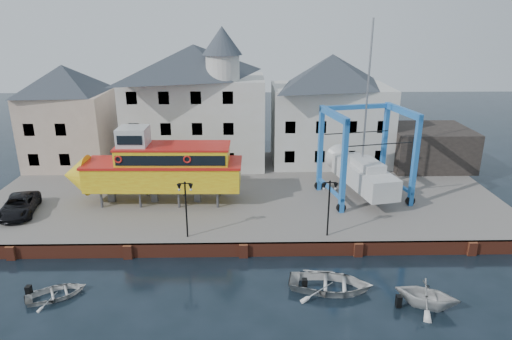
{
  "coord_description": "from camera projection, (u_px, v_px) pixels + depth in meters",
  "views": [
    {
      "loc": [
        0.32,
        -28.11,
        16.1
      ],
      "look_at": [
        1.0,
        7.0,
        4.0
      ],
      "focal_mm": 32.0,
      "sensor_mm": 36.0,
      "label": 1
    }
  ],
  "objects": [
    {
      "name": "lamp_post_left",
      "position": [
        185.0,
        195.0,
        31.51
      ],
      "size": [
        1.12,
        0.32,
        4.2
      ],
      "color": "black",
      "rests_on": "hardstanding"
    },
    {
      "name": "hardstanding",
      "position": [
        244.0,
        192.0,
        42.05
      ],
      "size": [
        44.0,
        22.0,
        1.0
      ],
      "primitive_type": "cube",
      "color": "slate",
      "rests_on": "ground"
    },
    {
      "name": "building_white_main",
      "position": [
        197.0,
        103.0,
        46.72
      ],
      "size": [
        14.0,
        8.3,
        14.0
      ],
      "color": "beige",
      "rests_on": "hardstanding"
    },
    {
      "name": "lamp_post_right",
      "position": [
        329.0,
        194.0,
        31.7
      ],
      "size": [
        1.12,
        0.32,
        4.2
      ],
      "color": "black",
      "rests_on": "hardstanding"
    },
    {
      "name": "shed_dark",
      "position": [
        427.0,
        147.0,
        47.25
      ],
      "size": [
        8.0,
        7.0,
        4.0
      ],
      "primitive_type": "cube",
      "color": "black",
      "rests_on": "hardstanding"
    },
    {
      "name": "building_pink",
      "position": [
        68.0,
        116.0,
        46.49
      ],
      "size": [
        8.0,
        7.0,
        10.3
      ],
      "color": "tan",
      "rests_on": "hardstanding"
    },
    {
      "name": "motorboat_d",
      "position": [
        57.0,
        297.0,
        27.34
      ],
      "size": [
        4.16,
        3.74,
        0.71
      ],
      "primitive_type": "imported",
      "rotation": [
        0.0,
        0.0,
        2.05
      ],
      "color": "silver",
      "rests_on": "ground"
    },
    {
      "name": "van",
      "position": [
        19.0,
        205.0,
        36.05
      ],
      "size": [
        3.31,
        5.49,
        1.42
      ],
      "primitive_type": "imported",
      "rotation": [
        0.0,
        0.0,
        0.19
      ],
      "color": "black",
      "rests_on": "hardstanding"
    },
    {
      "name": "tour_boat",
      "position": [
        153.0,
        167.0,
        37.66
      ],
      "size": [
        14.85,
        3.84,
        6.44
      ],
      "rotation": [
        0.0,
        0.0,
        -0.02
      ],
      "color": "#59595E",
      "rests_on": "hardstanding"
    },
    {
      "name": "quay_wall",
      "position": [
        244.0,
        250.0,
        31.75
      ],
      "size": [
        44.0,
        0.47,
        1.0
      ],
      "color": "maroon",
      "rests_on": "ground"
    },
    {
      "name": "ground",
      "position": [
        244.0,
        257.0,
        31.81
      ],
      "size": [
        140.0,
        140.0,
        0.0
      ],
      "primitive_type": "plane",
      "color": "black",
      "rests_on": "ground"
    },
    {
      "name": "travel_lift",
      "position": [
        360.0,
        167.0,
        39.55
      ],
      "size": [
        7.87,
        10.09,
        14.78
      ],
      "rotation": [
        0.0,
        0.0,
        0.21
      ],
      "color": "#237BC3",
      "rests_on": "hardstanding"
    },
    {
      "name": "building_white_right",
      "position": [
        330.0,
        109.0,
        47.78
      ],
      "size": [
        12.0,
        8.0,
        11.2
      ],
      "color": "beige",
      "rests_on": "hardstanding"
    },
    {
      "name": "motorboat_b",
      "position": [
        330.0,
        289.0,
        28.05
      ],
      "size": [
        5.64,
        4.46,
        1.05
      ],
      "primitive_type": "imported",
      "rotation": [
        0.0,
        0.0,
        1.4
      ],
      "color": "silver",
      "rests_on": "ground"
    },
    {
      "name": "motorboat_c",
      "position": [
        425.0,
        307.0,
        26.41
      ],
      "size": [
        4.51,
        4.27,
        1.87
      ],
      "primitive_type": "imported",
      "rotation": [
        0.0,
        0.0,
        1.14
      ],
      "color": "silver",
      "rests_on": "ground"
    }
  ]
}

